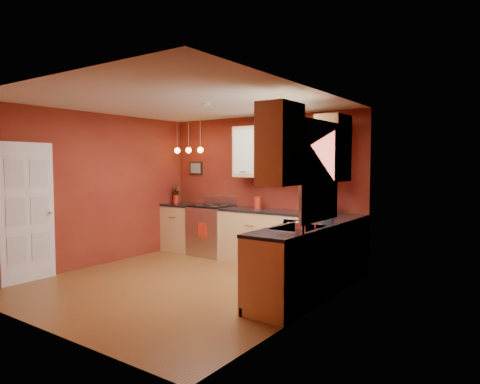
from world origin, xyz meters
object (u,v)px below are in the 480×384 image
Objects in this scene: coffee_maker at (327,207)px; soap_pump at (300,225)px; red_canister at (258,203)px; gas_range at (212,230)px; sink at (299,229)px.

soap_pump is (0.56, -2.04, -0.01)m from coffee_maker.
soap_pump is (1.89, -2.04, -0.00)m from red_canister.
gas_range is 5.35× the size of red_canister.
coffee_maker is at bearing 105.46° from soap_pump.
red_canister is at bearing 170.85° from coffee_maker.
soap_pump reaches higher than gas_range.
sink reaches higher than coffee_maker.
red_canister is at bearing 135.81° from sink.
gas_range is 4.59× the size of coffee_maker.
gas_range is 3.05m from sink.
sink reaches higher than gas_range.
soap_pump is at bearing -47.17° from red_canister.
red_canister is at bearing 5.65° from gas_range.
soap_pump is at bearing -60.77° from sink.
coffee_maker is (1.33, -0.00, 0.01)m from red_canister.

